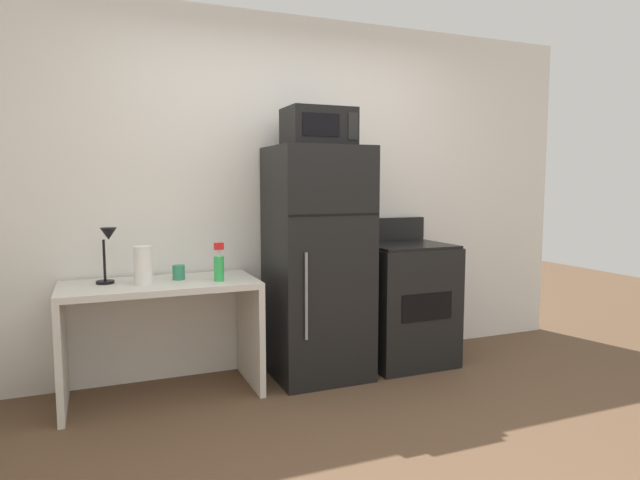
% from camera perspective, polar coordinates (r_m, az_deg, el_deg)
% --- Properties ---
extents(ground_plane, '(12.00, 12.00, 0.00)m').
position_cam_1_polar(ground_plane, '(2.96, 7.98, -21.94)').
color(ground_plane, brown).
extents(wall_back_white, '(5.00, 0.10, 2.60)m').
position_cam_1_polar(wall_back_white, '(4.17, -3.65, 4.84)').
color(wall_back_white, white).
rests_on(wall_back_white, ground).
extents(desk, '(1.22, 0.59, 0.75)m').
position_cam_1_polar(desk, '(3.70, -16.19, -7.60)').
color(desk, silver).
rests_on(desk, ground).
extents(desk_lamp, '(0.14, 0.12, 0.35)m').
position_cam_1_polar(desk_lamp, '(3.66, -21.21, -0.56)').
color(desk_lamp, black).
rests_on(desk_lamp, desk).
extents(spray_bottle, '(0.06, 0.06, 0.25)m').
position_cam_1_polar(spray_bottle, '(3.59, -10.46, -2.66)').
color(spray_bottle, green).
rests_on(spray_bottle, desk).
extents(coffee_mug, '(0.08, 0.08, 0.09)m').
position_cam_1_polar(coffee_mug, '(3.71, -14.47, -3.27)').
color(coffee_mug, '#338C66').
rests_on(coffee_mug, desk).
extents(paper_towel_roll, '(0.11, 0.11, 0.24)m').
position_cam_1_polar(paper_towel_roll, '(3.59, -17.91, -2.51)').
color(paper_towel_roll, white).
rests_on(paper_towel_roll, desk).
extents(refrigerator, '(0.65, 0.64, 1.63)m').
position_cam_1_polar(refrigerator, '(3.89, -0.27, -2.39)').
color(refrigerator, black).
rests_on(refrigerator, ground).
extents(microwave, '(0.46, 0.35, 0.26)m').
position_cam_1_polar(microwave, '(3.85, -0.15, 11.62)').
color(microwave, black).
rests_on(microwave, refrigerator).
extents(oven_range, '(0.65, 0.61, 1.10)m').
position_cam_1_polar(oven_range, '(4.29, 8.79, -6.42)').
color(oven_range, black).
rests_on(oven_range, ground).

